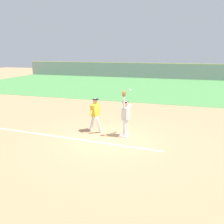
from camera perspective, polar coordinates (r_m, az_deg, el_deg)
name	(u,v)px	position (r m, az deg, el deg)	size (l,w,h in m)	color
ground_plane	(109,139)	(11.24, -0.73, -6.42)	(79.75, 79.75, 0.00)	tan
outfield_grass	(156,87)	(27.61, 10.43, 5.80)	(44.69, 17.76, 0.01)	#4C8C47
chalk_foul_line	(40,134)	(12.38, -16.60, -5.03)	(12.00, 0.10, 0.01)	white
first_base	(124,136)	(11.56, 2.80, -5.63)	(0.38, 0.38, 0.08)	white
fielder	(126,114)	(11.21, 3.25, -0.48)	(0.34, 0.90, 2.28)	silver
runner	(95,113)	(11.95, -3.96, -0.17)	(0.76, 0.82, 1.72)	white
baseball	(130,90)	(11.33, 4.38, 5.22)	(0.07, 0.07, 0.07)	white
outfield_fence	(164,71)	(36.26, 12.30, 9.46)	(44.77, 0.08, 2.23)	#93999E
parked_car_white	(114,71)	(41.98, 0.40, 9.80)	(4.45, 2.21, 1.25)	white
parked_car_tan	(149,72)	(39.99, 8.86, 9.40)	(4.42, 2.16, 1.25)	tan
parked_car_silver	(192,73)	(40.14, 18.34, 8.88)	(4.54, 2.40, 1.25)	#B7B7BC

